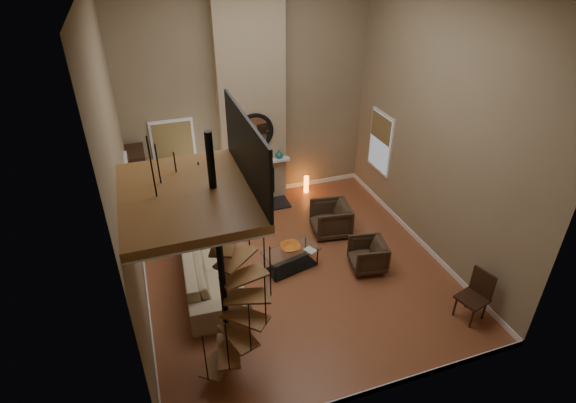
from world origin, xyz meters
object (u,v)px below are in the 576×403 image
object	(u,v)px
hutch	(142,188)
coffee_table	(291,257)
floor_lamp	(198,170)
accent_lamp	(306,184)
side_chair	(476,293)
armchair_far	(371,255)
armchair_near	(334,219)
sofa	(211,268)

from	to	relation	value
hutch	coffee_table	distance (m)	3.94
floor_lamp	accent_lamp	size ratio (longest dim) A/B	3.74
floor_lamp	accent_lamp	xyz separation A→B (m)	(2.86, 0.52, -1.16)
accent_lamp	coffee_table	bearing A→B (deg)	-116.74
side_chair	armchair_far	bearing A→B (deg)	122.05
side_chair	armchair_near	bearing A→B (deg)	111.58
armchair_near	side_chair	xyz separation A→B (m)	(1.31, -3.30, 0.17)
accent_lamp	side_chair	xyz separation A→B (m)	(1.25, -5.23, 0.28)
armchair_far	accent_lamp	size ratio (longest dim) A/B	1.53
armchair_far	side_chair	distance (m)	2.15
hutch	armchair_far	xyz separation A→B (m)	(4.28, -3.32, -0.60)
hutch	floor_lamp	xyz separation A→B (m)	(1.30, -0.42, 0.46)
hutch	side_chair	size ratio (longest dim) A/B	1.94
armchair_far	side_chair	world-z (taller)	side_chair
armchair_near	coffee_table	bearing A→B (deg)	-47.85
armchair_far	floor_lamp	xyz separation A→B (m)	(-2.98, 2.90, 1.06)
floor_lamp	accent_lamp	distance (m)	3.14
hutch	sofa	distance (m)	2.95
hutch	armchair_near	distance (m)	4.54
armchair_far	sofa	bearing A→B (deg)	-90.60
hutch	side_chair	xyz separation A→B (m)	(5.42, -5.14, -0.42)
armchair_far	floor_lamp	bearing A→B (deg)	-123.84
armchair_near	coffee_table	xyz separation A→B (m)	(-1.38, -0.93, -0.07)
floor_lamp	accent_lamp	bearing A→B (deg)	10.29
sofa	coffee_table	world-z (taller)	sofa
sofa	armchair_far	xyz separation A→B (m)	(3.22, -0.62, -0.04)
floor_lamp	side_chair	distance (m)	6.32
armchair_near	coffee_table	world-z (taller)	armchair_near
side_chair	sofa	bearing A→B (deg)	150.72
hutch	accent_lamp	bearing A→B (deg)	1.32
side_chair	accent_lamp	bearing A→B (deg)	103.43
coffee_table	side_chair	size ratio (longest dim) A/B	1.26
hutch	sofa	xyz separation A→B (m)	(1.06, -2.70, -0.55)
sofa	coffee_table	xyz separation A→B (m)	(1.66, -0.07, -0.11)
side_chair	floor_lamp	bearing A→B (deg)	131.12
floor_lamp	side_chair	xyz separation A→B (m)	(4.12, -4.71, -0.89)
floor_lamp	armchair_near	bearing A→B (deg)	-26.68
armchair_near	coffee_table	distance (m)	1.67
sofa	floor_lamp	xyz separation A→B (m)	(0.24, 2.27, 1.02)
floor_lamp	sofa	bearing A→B (deg)	-95.96
accent_lamp	armchair_far	bearing A→B (deg)	-88.11
armchair_far	coffee_table	world-z (taller)	armchair_far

